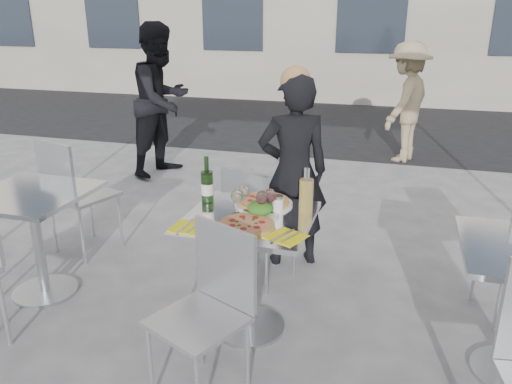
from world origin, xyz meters
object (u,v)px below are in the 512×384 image
(wineglass_white_b, at_px, (244,192))
(wineglass_red_a, at_px, (262,199))
(wine_bottle, at_px, (207,185))
(pedestrian_a, at_px, (162,100))
(napkin_right, at_px, (286,236))
(wineglass_white_a, at_px, (237,197))
(pizza_far, at_px, (264,202))
(pizza_near, at_px, (246,224))
(woman_diner, at_px, (293,172))
(napkin_left, at_px, (188,227))
(pedestrian_b, at_px, (406,102))
(side_chair_lfar, at_px, (72,188))
(sugar_shaker, at_px, (278,204))
(side_table_left, at_px, (35,222))
(chair_far, at_px, (254,217))
(carafe, at_px, (306,197))
(chair_near, at_px, (211,299))
(salad_plate, at_px, (260,209))
(main_table, at_px, (249,250))
(wineglass_red_b, at_px, (270,197))

(wineglass_white_b, relative_size, wineglass_red_a, 1.00)
(wine_bottle, height_order, wineglass_white_b, wine_bottle)
(pedestrian_a, xyz_separation_m, wineglass_red_a, (2.02, -2.80, -0.03))
(napkin_right, bearing_deg, wineglass_white_a, 171.28)
(pedestrian_a, height_order, pizza_far, pedestrian_a)
(wineglass_red_a, bearing_deg, pizza_near, -104.66)
(napkin_right, bearing_deg, pizza_near, -173.50)
(woman_diner, distance_m, wine_bottle, 0.90)
(napkin_left, bearing_deg, pizza_near, 20.89)
(wine_bottle, bearing_deg, pedestrian_b, 74.55)
(side_chair_lfar, height_order, sugar_shaker, side_chair_lfar)
(side_table_left, relative_size, woman_diner, 0.51)
(chair_far, distance_m, sugar_shaker, 0.61)
(wine_bottle, relative_size, napkin_right, 1.24)
(wineglass_white_a, bearing_deg, pedestrian_a, 123.65)
(woman_diner, bearing_deg, napkin_left, 51.07)
(carafe, bearing_deg, pedestrian_b, 82.93)
(pizza_far, height_order, wine_bottle, wine_bottle)
(carafe, bearing_deg, chair_near, -117.99)
(napkin_left, xyz_separation_m, napkin_right, (0.54, 0.03, 0.00))
(pedestrian_a, distance_m, wineglass_white_a, 3.39)
(pedestrian_b, distance_m, pizza_far, 4.12)
(pizza_far, xyz_separation_m, wineglass_white_a, (-0.10, -0.20, 0.09))
(carafe, distance_m, sugar_shaker, 0.18)
(salad_plate, height_order, wine_bottle, wine_bottle)
(wine_bottle, relative_size, carafe, 1.02)
(pedestrian_a, relative_size, pedestrian_b, 1.15)
(wineglass_red_a, height_order, napkin_left, wineglass_red_a)
(side_table_left, xyz_separation_m, pedestrian_b, (2.32, 4.25, 0.23))
(chair_far, height_order, sugar_shaker, chair_far)
(chair_far, relative_size, side_chair_lfar, 0.91)
(wineglass_white_b, bearing_deg, pizza_near, -69.24)
(chair_near, height_order, napkin_right, chair_near)
(wineglass_white_a, bearing_deg, salad_plate, 14.06)
(wine_bottle, bearing_deg, napkin_left, -84.10)
(salad_plate, xyz_separation_m, napkin_left, (-0.33, -0.28, -0.03))
(chair_far, distance_m, side_chair_lfar, 1.50)
(main_table, xyz_separation_m, pizza_far, (0.03, 0.21, 0.23))
(main_table, bearing_deg, wineglass_red_b, 33.65)
(side_table_left, bearing_deg, main_table, 0.00)
(main_table, xyz_separation_m, woman_diner, (0.05, 0.97, 0.19))
(main_table, bearing_deg, pedestrian_b, 79.03)
(main_table, xyz_separation_m, side_table_left, (-1.50, 0.00, 0.00))
(wineglass_red_b, distance_m, napkin_left, 0.50)
(pedestrian_b, relative_size, pizza_far, 4.38)
(napkin_right, bearing_deg, main_table, 166.03)
(side_chair_lfar, bearing_deg, pedestrian_a, -63.24)
(main_table, xyz_separation_m, salad_plate, (0.06, 0.04, 0.25))
(woman_diner, distance_m, wineglass_white_a, 0.97)
(wineglass_red_b, bearing_deg, pedestrian_a, 126.76)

